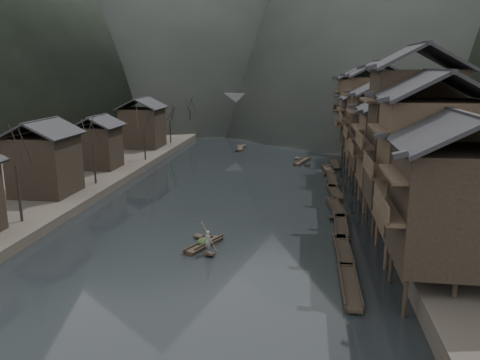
# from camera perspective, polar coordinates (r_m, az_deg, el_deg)

# --- Properties ---
(water) EXTENTS (300.00, 300.00, 0.00)m
(water) POSITION_cam_1_polar(r_m,az_deg,el_deg) (40.76, -3.81, -7.66)
(water) COLOR black
(water) RESTS_ON ground
(right_bank) EXTENTS (40.00, 200.00, 1.80)m
(right_bank) POSITION_cam_1_polar(r_m,az_deg,el_deg) (82.94, 26.93, 2.49)
(right_bank) COLOR #2D2823
(right_bank) RESTS_ON ground
(left_bank) EXTENTS (40.00, 200.00, 1.20)m
(left_bank) POSITION_cam_1_polar(r_m,az_deg,el_deg) (89.42, -20.87, 3.58)
(left_bank) COLOR #2D2823
(left_bank) RESTS_ON ground
(stilt_houses) EXTENTS (9.00, 67.60, 16.94)m
(stilt_houses) POSITION_cam_1_polar(r_m,az_deg,el_deg) (57.50, 17.45, 7.21)
(stilt_houses) COLOR black
(stilt_houses) RESTS_ON ground
(left_houses) EXTENTS (8.10, 53.20, 8.73)m
(left_houses) POSITION_cam_1_polar(r_m,az_deg,el_deg) (64.58, -18.29, 4.81)
(left_houses) COLOR black
(left_houses) RESTS_ON left_bank
(bare_trees) EXTENTS (3.78, 75.26, 7.56)m
(bare_trees) POSITION_cam_1_polar(r_m,az_deg,el_deg) (64.70, -14.83, 5.69)
(bare_trees) COLOR black
(bare_trees) RESTS_ON left_bank
(moored_sampans) EXTENTS (2.75, 49.22, 0.47)m
(moored_sampans) POSITION_cam_1_polar(r_m,az_deg,el_deg) (53.31, 11.64, -2.54)
(moored_sampans) COLOR black
(moored_sampans) RESTS_ON water
(midriver_boats) EXTENTS (13.59, 33.15, 0.45)m
(midriver_boats) POSITION_cam_1_polar(r_m,az_deg,el_deg) (88.25, 2.87, 4.08)
(midriver_boats) COLOR black
(midriver_boats) RESTS_ON water
(stone_bridge) EXTENTS (40.00, 6.00, 9.00)m
(stone_bridge) POSITION_cam_1_polar(r_m,az_deg,el_deg) (109.87, 3.85, 8.52)
(stone_bridge) COLOR #4C4C4F
(stone_bridge) RESTS_ON ground
(hero_sampan) EXTENTS (2.72, 4.66, 0.43)m
(hero_sampan) POSITION_cam_1_polar(r_m,az_deg,el_deg) (39.85, -4.43, -7.86)
(hero_sampan) COLOR black
(hero_sampan) RESTS_ON water
(cargo_heap) EXTENTS (1.05, 1.37, 0.63)m
(cargo_heap) POSITION_cam_1_polar(r_m,az_deg,el_deg) (39.86, -4.51, -7.02)
(cargo_heap) COLOR black
(cargo_heap) RESTS_ON hero_sampan
(boatman) EXTENTS (0.79, 0.76, 1.82)m
(boatman) POSITION_cam_1_polar(r_m,az_deg,el_deg) (37.93, -3.92, -7.14)
(boatman) COLOR slate
(boatman) RESTS_ON hero_sampan
(bamboo_pole) EXTENTS (1.04, 1.99, 3.54)m
(bamboo_pole) POSITION_cam_1_polar(r_m,az_deg,el_deg) (37.03, -3.68, -3.28)
(bamboo_pole) COLOR #8C7A51
(bamboo_pole) RESTS_ON boatman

